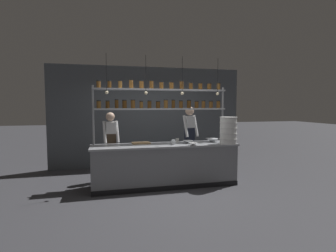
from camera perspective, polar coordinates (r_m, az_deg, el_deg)
name	(u,v)px	position (r m, az deg, el deg)	size (l,w,h in m)	color
ground_plane	(165,185)	(5.95, -0.64, -12.79)	(40.00, 40.00, 0.00)	#3D3D42
back_wall	(149,117)	(7.72, -4.17, 2.03)	(5.59, 0.12, 2.88)	#4C5156
prep_counter	(165,165)	(5.83, -0.64, -8.48)	(3.19, 0.76, 0.92)	gray
spice_shelf_unit	(162,101)	(6.00, -1.33, 5.51)	(3.07, 0.28, 2.34)	#999BA0
chef_left	(111,142)	(6.28, -12.36, -3.36)	(0.39, 0.31, 1.61)	black
chef_center	(190,135)	(6.74, 4.72, -1.98)	(0.40, 0.33, 1.74)	black
container_stack	(228,130)	(5.92, 12.99, -0.94)	(0.38, 0.38, 0.60)	white
cutting_board	(141,143)	(5.88, -5.87, -3.70)	(0.40, 0.26, 0.02)	#A88456
prep_bowl_near_left	(212,140)	(6.18, 9.52, -3.08)	(0.29, 0.29, 0.08)	silver
prep_bowl_center_front	(188,142)	(5.89, 4.33, -3.48)	(0.24, 0.24, 0.06)	silver
prep_bowl_center_back	(193,144)	(5.62, 5.50, -3.94)	(0.19, 0.19, 0.05)	white
serving_cup_front	(177,140)	(6.07, 2.04, -3.11)	(0.07, 0.07, 0.09)	silver
serving_cup_by_board	(173,142)	(5.67, 1.18, -3.56)	(0.08, 0.08, 0.11)	#B2B7BC
pendant_light_row	(165,91)	(5.69, -0.73, 7.67)	(2.52, 0.07, 0.83)	black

